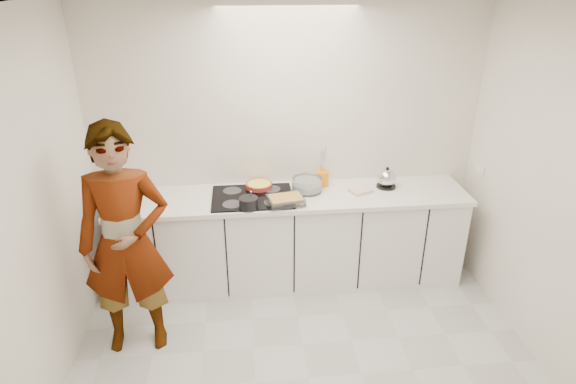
{
  "coord_description": "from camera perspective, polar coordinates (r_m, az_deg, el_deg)",
  "views": [
    {
      "loc": [
        -0.42,
        -2.64,
        2.78
      ],
      "look_at": [
        -0.05,
        1.05,
        1.05
      ],
      "focal_mm": 30.0,
      "sensor_mm": 36.0,
      "label": 1
    }
  ],
  "objects": [
    {
      "name": "baking_dish",
      "position": [
        4.17,
        -0.28,
        -0.93
      ],
      "size": [
        0.34,
        0.27,
        0.06
      ],
      "color": "silver",
      "rests_on": "hob"
    },
    {
      "name": "ceiling",
      "position": [
        2.68,
        3.56,
        21.15
      ],
      "size": [
        3.6,
        3.2,
        0.0
      ],
      "primitive_type": "cube",
      "color": "white",
      "rests_on": "wall_back"
    },
    {
      "name": "saucepan",
      "position": [
        4.1,
        -4.7,
        -1.26
      ],
      "size": [
        0.18,
        0.18,
        0.15
      ],
      "color": "black",
      "rests_on": "hob"
    },
    {
      "name": "base_cabinets",
      "position": [
        4.59,
        0.33,
        -5.74
      ],
      "size": [
        3.2,
        0.58,
        0.87
      ],
      "primitive_type": "cube",
      "color": "white",
      "rests_on": "floor"
    },
    {
      "name": "countertop",
      "position": [
        4.37,
        0.35,
        -0.61
      ],
      "size": [
        3.24,
        0.64,
        0.04
      ],
      "primitive_type": "cube",
      "color": "white",
      "rests_on": "base_cabinets"
    },
    {
      "name": "mixing_bowl",
      "position": [
        4.42,
        2.27,
        0.82
      ],
      "size": [
        0.29,
        0.29,
        0.13
      ],
      "color": "silver",
      "rests_on": "countertop"
    },
    {
      "name": "tea_towel",
      "position": [
        4.46,
        8.6,
        0.16
      ],
      "size": [
        0.23,
        0.21,
        0.03
      ],
      "primitive_type": "cube",
      "rotation": [
        0.0,
        0.0,
        0.41
      ],
      "color": "white",
      "rests_on": "countertop"
    },
    {
      "name": "hob",
      "position": [
        4.32,
        -4.24,
        -0.6
      ],
      "size": [
        0.72,
        0.54,
        0.01
      ],
      "primitive_type": "cube",
      "color": "black",
      "rests_on": "countertop"
    },
    {
      "name": "wall_left",
      "position": [
        3.32,
        -29.61,
        -4.98
      ],
      "size": [
        0.0,
        3.2,
        2.6
      ],
      "primitive_type": "cube",
      "color": "white",
      "rests_on": "ground"
    },
    {
      "name": "cook",
      "position": [
        3.78,
        -18.67,
        -5.79
      ],
      "size": [
        0.7,
        0.49,
        1.85
      ],
      "primitive_type": "imported",
      "rotation": [
        0.0,
        0.0,
        0.07
      ],
      "color": "white",
      "rests_on": "floor"
    },
    {
      "name": "utensil_crock",
      "position": [
        4.54,
        4.14,
        1.6
      ],
      "size": [
        0.12,
        0.12,
        0.14
      ],
      "primitive_type": "cylinder",
      "rotation": [
        0.0,
        0.0,
        -0.05
      ],
      "color": "orange",
      "rests_on": "countertop"
    },
    {
      "name": "kettle",
      "position": [
        4.58,
        11.61,
        1.56
      ],
      "size": [
        0.23,
        0.23,
        0.2
      ],
      "color": "black",
      "rests_on": "countertop"
    },
    {
      "name": "floor",
      "position": [
        3.85,
        2.47,
        -21.15
      ],
      "size": [
        3.6,
        3.2,
        0.0
      ],
      "primitive_type": "cube",
      "color": "silver",
      "rests_on": "ground"
    },
    {
      "name": "wall_back",
      "position": [
        4.51,
        -0.07,
        5.85
      ],
      "size": [
        3.6,
        0.0,
        2.6
      ],
      "primitive_type": "cube",
      "color": "white",
      "rests_on": "ground"
    },
    {
      "name": "tart_dish",
      "position": [
        4.48,
        -3.46,
        0.83
      ],
      "size": [
        0.3,
        0.3,
        0.04
      ],
      "color": "#A42E21",
      "rests_on": "hob"
    }
  ]
}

